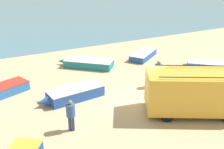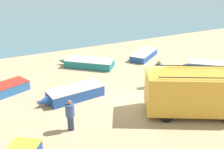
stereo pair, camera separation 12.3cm
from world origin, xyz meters
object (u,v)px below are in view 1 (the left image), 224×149
Objects in this scene: fishing_rowboat_3 at (87,63)px; fisherman_0 at (71,113)px; fisherman_1 at (158,71)px; parked_van at (197,91)px; fishing_rowboat_2 at (73,94)px; fishing_rowboat_0 at (215,65)px; fishing_rowboat_4 at (144,54)px.

fishing_rowboat_3 is 2.53× the size of fisherman_0.
parked_van is at bearing -72.59° from fisherman_1.
parked_van is 1.37× the size of fishing_rowboat_2.
parked_van reaches higher than fisherman_0.
parked_van is 7.15m from fishing_rowboat_2.
fisherman_1 reaches higher than fisherman_0.
fishing_rowboat_3 is 9.05m from fisherman_0.
fishing_rowboat_4 reaches higher than fishing_rowboat_0.
fishing_rowboat_0 is 0.98× the size of fishing_rowboat_2.
parked_van reaches higher than fishing_rowboat_4.
fisherman_1 is (2.66, -5.76, 0.77)m from fishing_rowboat_3.
fishing_rowboat_2 is at bearing -139.22° from fishing_rowboat_0.
fishing_rowboat_3 is at bearing 133.39° from parked_van.
fishing_rowboat_0 is 1.05× the size of fishing_rowboat_4.
parked_van is at bearing -103.49° from fishing_rowboat_0.
fishing_rowboat_3 reaches higher than fishing_rowboat_4.
fisherman_1 is (6.89, 2.21, 0.10)m from fisherman_0.
fisherman_1 is (-2.75, -5.60, 0.81)m from fishing_rowboat_4.
fishing_rowboat_4 is at bearing 166.31° from fishing_rowboat_0.
parked_van is 1.46× the size of fishing_rowboat_4.
fishing_rowboat_3 is 2.30× the size of fisherman_1.
fishing_rowboat_2 is at bearing -166.72° from fisherman_1.
parked_van reaches higher than fishing_rowboat_3.
fishing_rowboat_0 is at bearing 28.59° from fisherman_1.
fishing_rowboat_0 is at bearing 63.95° from parked_van.
fishing_rowboat_4 is at bearing -139.68° from fishing_rowboat_3.
parked_van is 6.73m from fisherman_0.
fishing_rowboat_2 is 5.77m from fisherman_1.
fisherman_0 is 0.91× the size of fisherman_1.
parked_van is 3.79m from fisherman_1.
fishing_rowboat_2 is at bearing 168.14° from parked_van.
fisherman_1 reaches higher than fishing_rowboat_3.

